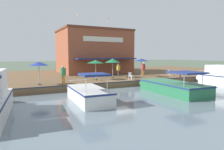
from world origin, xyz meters
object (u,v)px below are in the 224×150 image
at_px(cafe_chair_facing_river, 97,76).
at_px(patio_umbrella_by_entrance, 113,61).
at_px(cafe_chair_beside_entrance, 170,72).
at_px(patio_umbrella_mid_patio_right, 96,62).
at_px(motorboat_nearest_quay, 168,86).
at_px(patio_umbrella_mid_patio_left, 39,64).
at_px(tree_upstream_bank, 96,48).
at_px(cafe_chair_back_row_seat, 131,76).
at_px(person_near_entrance, 118,69).
at_px(mooring_post, 180,74).
at_px(waterfront_restaurant, 94,51).
at_px(person_at_quay_edge, 63,72).
at_px(person_mid_patio, 143,67).
at_px(motorboat_second_along, 87,93).
at_px(patio_umbrella_near_quay_edge, 141,60).

bearing_deg(cafe_chair_facing_river, patio_umbrella_by_entrance, 123.63).
height_order(cafe_chair_facing_river, cafe_chair_beside_entrance, same).
bearing_deg(patio_umbrella_mid_patio_right, motorboat_nearest_quay, 27.53).
relative_size(patio_umbrella_mid_patio_left, tree_upstream_bank, 0.33).
bearing_deg(cafe_chair_back_row_seat, patio_umbrella_by_entrance, -164.97).
relative_size(cafe_chair_beside_entrance, motorboat_nearest_quay, 0.11).
height_order(cafe_chair_facing_river, person_near_entrance, person_near_entrance).
bearing_deg(mooring_post, waterfront_restaurant, -153.75).
bearing_deg(motorboat_nearest_quay, cafe_chair_facing_river, -148.39).
bearing_deg(cafe_chair_facing_river, motorboat_nearest_quay, 31.61).
xyz_separation_m(patio_umbrella_mid_patio_right, cafe_chair_beside_entrance, (0.44, 10.70, -1.56)).
distance_m(waterfront_restaurant, person_at_quay_edge, 14.39).
distance_m(cafe_chair_back_row_seat, person_mid_patio, 5.03).
distance_m(person_at_quay_edge, motorboat_nearest_quay, 9.74).
height_order(patio_umbrella_mid_patio_left, person_near_entrance, patio_umbrella_mid_patio_left).
bearing_deg(waterfront_restaurant, person_at_quay_edge, -33.28).
distance_m(cafe_chair_back_row_seat, tree_upstream_bank, 18.23).
xyz_separation_m(waterfront_restaurant, cafe_chair_beside_entrance, (10.17, 7.08, -2.95)).
distance_m(cafe_chair_beside_entrance, cafe_chair_back_row_seat, 7.32).
distance_m(patio_umbrella_mid_patio_right, person_at_quay_edge, 4.78).
bearing_deg(patio_umbrella_mid_patio_right, patio_umbrella_mid_patio_left, -79.43).
xyz_separation_m(patio_umbrella_mid_patio_left, person_near_entrance, (-3.08, 10.21, -0.93)).
height_order(waterfront_restaurant, motorboat_second_along, waterfront_restaurant).
bearing_deg(person_mid_patio, tree_upstream_bank, -175.95).
bearing_deg(patio_umbrella_mid_patio_left, tree_upstream_bank, 143.14).
height_order(person_at_quay_edge, tree_upstream_bank, tree_upstream_bank).
relative_size(patio_umbrella_mid_patio_right, patio_umbrella_mid_patio_left, 1.02).
distance_m(waterfront_restaurant, patio_umbrella_near_quay_edge, 10.22).
bearing_deg(patio_umbrella_by_entrance, patio_umbrella_mid_patio_right, -68.15).
height_order(waterfront_restaurant, cafe_chair_beside_entrance, waterfront_restaurant).
bearing_deg(person_at_quay_edge, tree_upstream_bank, 149.29).
bearing_deg(waterfront_restaurant, motorboat_second_along, -23.25).
xyz_separation_m(patio_umbrella_mid_patio_left, person_mid_patio, (-2.34, 13.67, -0.82)).
bearing_deg(waterfront_restaurant, motorboat_nearest_quay, 0.94).
height_order(cafe_chair_back_row_seat, person_near_entrance, person_near_entrance).
height_order(waterfront_restaurant, person_mid_patio, waterfront_restaurant).
height_order(person_mid_patio, motorboat_second_along, person_mid_patio).
distance_m(cafe_chair_beside_entrance, person_at_quay_edge, 14.99).
height_order(person_mid_patio, person_at_quay_edge, person_mid_patio).
distance_m(patio_umbrella_mid_patio_right, motorboat_nearest_quay, 8.67).
relative_size(patio_umbrella_by_entrance, tree_upstream_bank, 0.36).
relative_size(waterfront_restaurant, person_mid_patio, 5.89).
xyz_separation_m(patio_umbrella_mid_patio_right, tree_upstream_bank, (-15.70, 6.42, 2.28)).
bearing_deg(patio_umbrella_mid_patio_right, cafe_chair_facing_river, -12.45).
xyz_separation_m(mooring_post, tree_upstream_bank, (-18.72, -3.49, 3.85)).
relative_size(patio_umbrella_mid_patio_right, motorboat_nearest_quay, 0.30).
bearing_deg(waterfront_restaurant, patio_umbrella_by_entrance, -5.92).
relative_size(person_at_quay_edge, motorboat_nearest_quay, 0.24).
height_order(person_at_quay_edge, person_near_entrance, person_at_quay_edge).
bearing_deg(cafe_chair_back_row_seat, waterfront_restaurant, 179.53).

